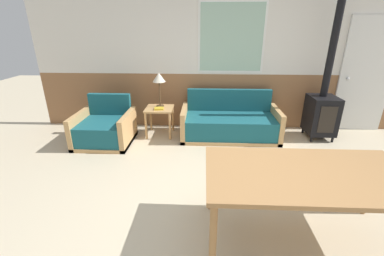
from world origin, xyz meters
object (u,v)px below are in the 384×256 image
dining_table (308,179)px  wood_stove (322,106)px  side_table (159,113)px  couch (230,124)px  table_lamp (159,79)px  armchair (105,129)px

dining_table → wood_stove: bearing=64.8°
dining_table → side_table: bearing=125.1°
couch → table_lamp: (-1.27, 0.12, 0.78)m
dining_table → wood_stove: wood_stove is taller
table_lamp → dining_table: 3.09m
dining_table → couch: bearing=100.4°
armchair → wood_stove: size_ratio=0.37×
wood_stove → table_lamp: bearing=178.5°
armchair → dining_table: (2.62, -2.08, 0.43)m
wood_stove → dining_table: bearing=-115.2°
armchair → wood_stove: 3.82m
side_table → table_lamp: 0.61m
armchair → table_lamp: table_lamp is taller
armchair → side_table: armchair is taller
couch → table_lamp: table_lamp is taller
couch → armchair: couch is taller
couch → side_table: couch is taller
couch → wood_stove: size_ratio=0.70×
couch → wood_stove: 1.64m
table_lamp → wood_stove: wood_stove is taller
dining_table → table_lamp: bearing=124.1°
couch → armchair: bearing=-171.1°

